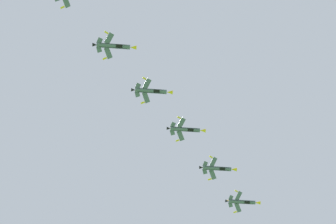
{
  "coord_description": "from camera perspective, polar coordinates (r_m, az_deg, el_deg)",
  "views": [
    {
      "loc": [
        -0.12,
        -5.6,
        1.46
      ],
      "look_at": [
        14.79,
        71.39,
        148.42
      ],
      "focal_mm": 44.76,
      "sensor_mm": 36.0,
      "label": 1
    }
  ],
  "objects": [
    {
      "name": "fighter_jet_right_wing",
      "position": [
        170.58,
        2.44,
        -2.4
      ],
      "size": [
        15.96,
        9.69,
        5.2
      ],
      "rotation": [
        0.0,
        -0.45,
        4.59
      ],
      "color": "#4C5666"
    },
    {
      "name": "fighter_jet_lead",
      "position": [
        196.04,
        10.11,
        -11.96
      ],
      "size": [
        15.96,
        9.32,
        5.45
      ],
      "rotation": [
        0.0,
        -0.54,
        4.59
      ],
      "color": "#4C5666"
    },
    {
      "name": "fighter_jet_right_outer",
      "position": [
        154.71,
        -7.33,
        8.89
      ],
      "size": [
        15.96,
        9.56,
        5.3
      ],
      "rotation": [
        0.0,
        -0.48,
        4.59
      ],
      "color": "#4C5666"
    },
    {
      "name": "fighter_jet_left_wing",
      "position": [
        179.74,
        6.78,
        -7.65
      ],
      "size": [
        15.96,
        9.16,
        5.56
      ],
      "rotation": [
        0.0,
        -0.57,
        4.59
      ],
      "color": "#4C5666"
    },
    {
      "name": "fighter_jet_left_outer",
      "position": [
        160.39,
        -2.24,
        2.86
      ],
      "size": [
        15.96,
        9.07,
        5.71
      ],
      "rotation": [
        0.0,
        -0.58,
        4.59
      ],
      "color": "#4C5666"
    }
  ]
}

